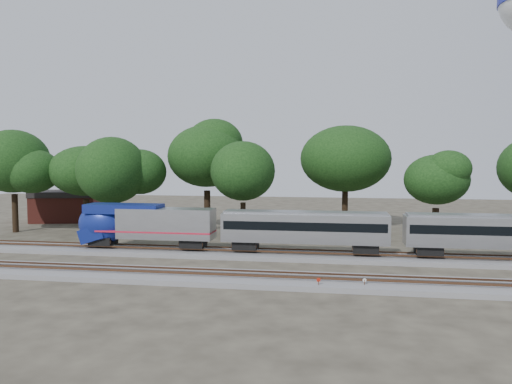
# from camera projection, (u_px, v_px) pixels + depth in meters

# --- Properties ---
(ground) EXTENTS (160.00, 160.00, 0.00)m
(ground) POSITION_uv_depth(u_px,v_px,m) (239.00, 269.00, 43.53)
(ground) COLOR #383328
(ground) RESTS_ON ground
(track_far) EXTENTS (160.00, 5.00, 0.73)m
(track_far) POSITION_uv_depth(u_px,v_px,m) (251.00, 254.00, 49.42)
(track_far) COLOR slate
(track_far) RESTS_ON ground
(track_near) EXTENTS (160.00, 5.00, 0.73)m
(track_near) POSITION_uv_depth(u_px,v_px,m) (229.00, 278.00, 39.57)
(track_near) COLOR slate
(track_near) RESTS_ON ground
(train) EXTENTS (83.83, 2.88, 4.25)m
(train) POSITION_uv_depth(u_px,v_px,m) (497.00, 231.00, 45.57)
(train) COLOR #B4B6BC
(train) RESTS_ON ground
(switch_stand_red) EXTENTS (0.29, 0.08, 0.93)m
(switch_stand_red) POSITION_uv_depth(u_px,v_px,m) (319.00, 282.00, 36.63)
(switch_stand_red) COLOR #512D19
(switch_stand_red) RESTS_ON ground
(switch_stand_white) EXTENTS (0.28, 0.10, 0.88)m
(switch_stand_white) POSITION_uv_depth(u_px,v_px,m) (364.00, 283.00, 36.69)
(switch_stand_white) COLOR #512D19
(switch_stand_white) RESTS_ON ground
(switch_lever) EXTENTS (0.58, 0.48, 0.30)m
(switch_lever) POSITION_uv_depth(u_px,v_px,m) (322.00, 287.00, 37.08)
(switch_lever) COLOR #512D19
(switch_lever) RESTS_ON ground
(brick_building) EXTENTS (10.99, 8.90, 4.63)m
(brick_building) POSITION_uv_depth(u_px,v_px,m) (67.00, 206.00, 76.45)
(brick_building) COLOR maroon
(brick_building) RESTS_ON ground
(tree_0) EXTENTS (9.40, 9.40, 13.26)m
(tree_0) POSITION_uv_depth(u_px,v_px,m) (13.00, 161.00, 64.56)
(tree_0) COLOR black
(tree_0) RESTS_ON ground
(tree_1) EXTENTS (8.13, 8.13, 11.46)m
(tree_1) POSITION_uv_depth(u_px,v_px,m) (85.00, 171.00, 64.93)
(tree_1) COLOR black
(tree_1) RESTS_ON ground
(tree_2) EXTENTS (8.30, 8.30, 11.71)m
(tree_2) POSITION_uv_depth(u_px,v_px,m) (112.00, 170.00, 61.61)
(tree_2) COLOR black
(tree_2) RESTS_ON ground
(tree_3) EXTENTS (10.08, 10.08, 14.21)m
(tree_3) POSITION_uv_depth(u_px,v_px,m) (207.00, 156.00, 66.17)
(tree_3) COLOR black
(tree_3) RESTS_ON ground
(tree_4) EXTENTS (8.29, 8.29, 11.69)m
(tree_4) POSITION_uv_depth(u_px,v_px,m) (243.00, 171.00, 58.98)
(tree_4) COLOR black
(tree_4) RESTS_ON ground
(tree_5) EXTENTS (9.73, 9.73, 13.72)m
(tree_5) POSITION_uv_depth(u_px,v_px,m) (345.00, 159.00, 66.79)
(tree_5) COLOR black
(tree_5) RESTS_ON ground
(tree_6) EXTENTS (7.32, 7.32, 10.32)m
(tree_6) POSITION_uv_depth(u_px,v_px,m) (436.00, 180.00, 57.57)
(tree_6) COLOR black
(tree_6) RESTS_ON ground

